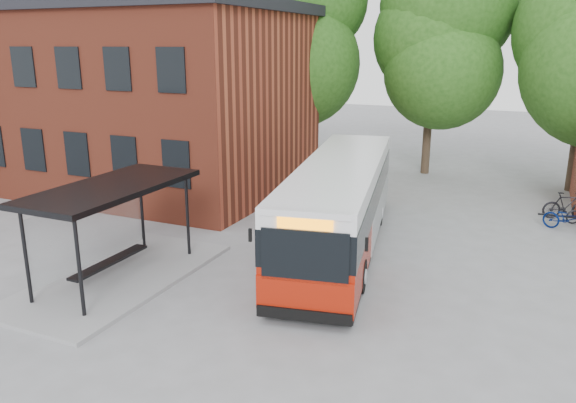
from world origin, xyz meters
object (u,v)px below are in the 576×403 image
at_px(bus_shelter, 115,233).
at_px(bicycle_1, 566,206).
at_px(bicycle_0, 569,219).
at_px(city_bus, 340,206).

height_order(bus_shelter, bicycle_1, bus_shelter).
xyz_separation_m(bus_shelter, bicycle_1, (12.18, 11.94, -0.91)).
distance_m(bus_shelter, bicycle_0, 15.97).
distance_m(bus_shelter, bicycle_1, 17.09).
relative_size(bus_shelter, bicycle_1, 3.87).
relative_size(city_bus, bicycle_0, 6.32).
relative_size(bicycle_0, bicycle_1, 1.03).
bearing_deg(bicycle_0, bicycle_1, 23.23).
distance_m(city_bus, bicycle_1, 9.88).
relative_size(bus_shelter, bicycle_0, 3.77).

